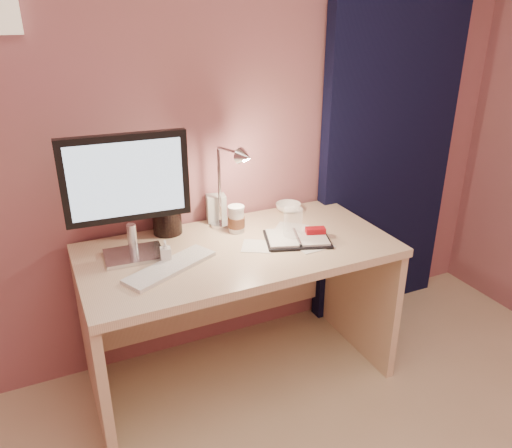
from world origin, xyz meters
name	(u,v)px	position (x,y,z in m)	size (l,w,h in m)	color
room	(377,124)	(0.95, 1.69, 1.14)	(3.50, 3.50, 3.50)	#C6B28E
desk	(233,283)	(0.00, 1.45, 0.50)	(1.40, 0.70, 0.73)	beige
monitor	(127,186)	(-0.45, 1.48, 1.05)	(0.51, 0.19, 0.54)	silver
keyboard	(171,267)	(-0.33, 1.31, 0.74)	(0.41, 0.12, 0.02)	white
planner	(299,238)	(0.28, 1.33, 0.74)	(0.35, 0.30, 0.05)	black
paper_a	(311,244)	(0.31, 1.27, 0.73)	(0.16, 0.16, 0.00)	silver
paper_b	(257,246)	(0.08, 1.35, 0.73)	(0.13, 0.13, 0.00)	silver
paper_c	(291,229)	(0.30, 1.45, 0.73)	(0.15, 0.15, 0.00)	silver
coffee_cup	(236,220)	(0.06, 1.54, 0.79)	(0.08, 0.08, 0.13)	white
clear_cup	(293,224)	(0.26, 1.35, 0.81)	(0.09, 0.09, 0.15)	white
bowl	(288,207)	(0.41, 1.66, 0.75)	(0.13, 0.13, 0.04)	white
lotion_bottle	(166,251)	(-0.33, 1.38, 0.78)	(0.04, 0.04, 0.10)	white
dark_jar	(167,214)	(-0.25, 1.66, 0.83)	(0.14, 0.14, 0.19)	black
product_box	(216,208)	(0.01, 1.69, 0.80)	(0.09, 0.07, 0.14)	#B2B3AE
desk_lamp	(219,182)	(-0.03, 1.53, 0.99)	(0.16, 0.26, 0.42)	silver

